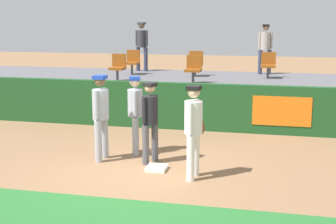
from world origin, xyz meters
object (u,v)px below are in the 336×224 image
object	(u,v)px
seat_back_center	(195,62)
spectator_hooded	(265,45)
player_runner_visitor	(135,109)
seat_front_left	(118,66)
first_base	(157,168)
player_umpire	(150,117)
seat_back_right	(268,64)
player_coach_visitor	(101,112)
seat_back_left	(132,61)
player_fielder_home	(194,125)
seat_front_center	(194,68)
spectator_capped	(142,43)

from	to	relation	value
seat_back_center	spectator_hooded	bearing A→B (deg)	26.60
player_runner_visitor	seat_front_left	size ratio (longest dim) A/B	2.08
first_base	seat_front_left	bearing A→B (deg)	116.49
player_umpire	seat_back_right	xyz separation A→B (m)	(2.23, 6.45, 0.56)
player_coach_visitor	seat_back_left	world-z (taller)	seat_back_left
spectator_hooded	first_base	bearing A→B (deg)	72.18
player_umpire	spectator_hooded	world-z (taller)	spectator_hooded
player_runner_visitor	spectator_hooded	size ratio (longest dim) A/B	1.02
player_fielder_home	spectator_hooded	xyz separation A→B (m)	(1.02, 8.34, 1.04)
seat_front_center	spectator_hooded	distance (m)	3.57
first_base	seat_back_right	distance (m)	7.33
first_base	seat_back_left	size ratio (longest dim) A/B	0.48
first_base	player_runner_visitor	world-z (taller)	player_runner_visitor
first_base	seat_back_center	world-z (taller)	seat_back_center
player_fielder_home	spectator_hooded	size ratio (longest dim) A/B	1.04
seat_front_center	seat_back_center	xyz separation A→B (m)	(-0.25, 1.80, 0.00)
player_runner_visitor	seat_back_left	distance (m)	6.16
seat_back_right	spectator_hooded	world-z (taller)	spectator_hooded
player_coach_visitor	seat_front_center	xyz separation A→B (m)	(1.16, 4.69, 0.49)
player_umpire	seat_back_center	world-z (taller)	seat_back_center
seat_back_center	spectator_capped	xyz separation A→B (m)	(-2.20, 1.12, 0.56)
seat_back_center	seat_back_left	world-z (taller)	same
player_runner_visitor	spectator_capped	bearing A→B (deg)	178.65
seat_back_center	player_umpire	bearing A→B (deg)	-88.52
seat_front_left	spectator_capped	size ratio (longest dim) A/B	0.47
player_runner_visitor	player_coach_visitor	world-z (taller)	player_coach_visitor
first_base	seat_back_right	bearing A→B (deg)	74.02
seat_back_left	spectator_hooded	distance (m)	4.62
seat_back_center	seat_front_left	bearing A→B (deg)	-139.66
seat_front_center	seat_back_center	size ratio (longest dim) A/B	1.00
seat_front_center	player_fielder_home	bearing A→B (deg)	-79.82
seat_back_center	first_base	bearing A→B (deg)	-86.51
first_base	player_umpire	xyz separation A→B (m)	(-0.25, 0.45, 0.95)
seat_front_left	seat_back_left	size ratio (longest dim) A/B	1.00
player_coach_visitor	seat_back_left	size ratio (longest dim) A/B	2.19
player_coach_visitor	player_umpire	xyz separation A→B (m)	(1.07, 0.04, -0.07)
player_runner_visitor	seat_back_right	world-z (taller)	seat_back_right
player_fielder_home	seat_back_right	size ratio (longest dim) A/B	2.13
seat_front_center	spectator_capped	world-z (taller)	spectator_capped
seat_back_left	spectator_capped	xyz separation A→B (m)	(0.01, 1.12, 0.56)
spectator_capped	player_coach_visitor	bearing A→B (deg)	110.08
player_runner_visitor	player_coach_visitor	size ratio (longest dim) A/B	0.95
player_umpire	seat_front_left	xyz separation A→B (m)	(-2.29, 4.65, 0.56)
player_umpire	spectator_capped	distance (m)	8.01
seat_back_center	seat_back_left	xyz separation A→B (m)	(-2.21, -0.00, -0.00)
seat_back_right	player_coach_visitor	bearing A→B (deg)	-116.94
spectator_hooded	spectator_capped	world-z (taller)	spectator_capped
first_base	player_fielder_home	distance (m)	1.32
player_coach_visitor	spectator_hooded	xyz separation A→B (m)	(3.15, 7.62, 1.01)
player_fielder_home	seat_back_center	bearing A→B (deg)	-163.63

